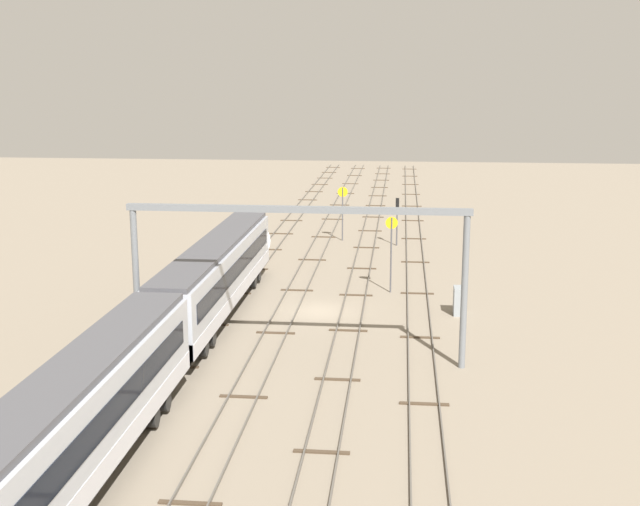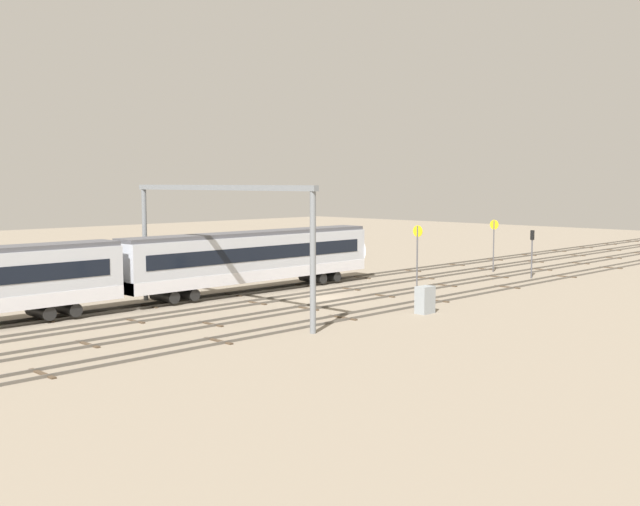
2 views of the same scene
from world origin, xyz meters
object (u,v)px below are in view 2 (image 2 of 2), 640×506
at_px(speed_sign_near_foreground, 494,238).
at_px(relay_cabinet, 425,300).
at_px(speed_sign_mid_trackside, 417,252).
at_px(overhead_gantry, 218,217).
at_px(signal_light_trackside_departure, 532,247).

distance_m(speed_sign_near_foreground, relay_cabinet, 26.15).
height_order(speed_sign_near_foreground, relay_cabinet, speed_sign_near_foreground).
xyz_separation_m(speed_sign_near_foreground, relay_cabinet, (-24.18, -9.63, -2.48)).
height_order(speed_sign_mid_trackside, relay_cabinet, speed_sign_mid_trackside).
height_order(overhead_gantry, speed_sign_mid_trackside, overhead_gantry).
bearing_deg(relay_cabinet, overhead_gantry, 136.78).
height_order(speed_sign_mid_trackside, signal_light_trackside_departure, speed_sign_mid_trackside).
distance_m(overhead_gantry, speed_sign_mid_trackside, 16.48).
xyz_separation_m(overhead_gantry, speed_sign_mid_trackside, (15.45, -4.90, -3.00)).
xyz_separation_m(speed_sign_mid_trackside, signal_light_trackside_departure, (17.07, -0.31, -0.64)).
distance_m(overhead_gantry, relay_cabinet, 15.10).
bearing_deg(speed_sign_near_foreground, overhead_gantry, -179.94).
height_order(signal_light_trackside_departure, relay_cabinet, signal_light_trackside_departure).
xyz_separation_m(speed_sign_near_foreground, speed_sign_mid_trackside, (-18.94, -4.94, 0.17)).
bearing_deg(overhead_gantry, relay_cabinet, -43.22).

